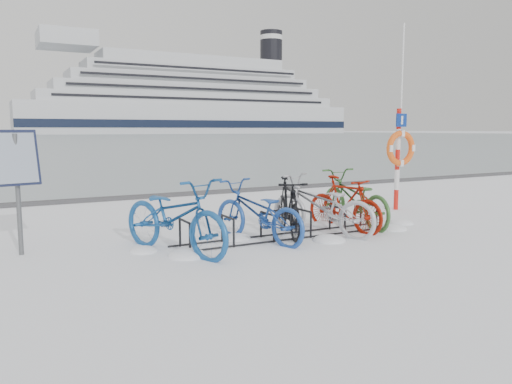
{
  "coord_description": "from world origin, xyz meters",
  "views": [
    {
      "loc": [
        -4.34,
        -7.08,
        1.82
      ],
      "look_at": [
        -0.25,
        0.6,
        0.73
      ],
      "focal_mm": 35.0,
      "sensor_mm": 36.0,
      "label": 1
    }
  ],
  "objects_px": {
    "lifebuoy_station": "(400,149)",
    "bike_rack": "(286,227)",
    "info_board": "(16,165)",
    "cruise_ferry": "(191,104)"
  },
  "relations": [
    {
      "from": "lifebuoy_station",
      "to": "cruise_ferry",
      "type": "relative_size",
      "value": 0.03
    },
    {
      "from": "info_board",
      "to": "cruise_ferry",
      "type": "xyz_separation_m",
      "value": [
        76.7,
        195.28,
        11.29
      ]
    },
    {
      "from": "info_board",
      "to": "lifebuoy_station",
      "type": "relative_size",
      "value": 0.44
    },
    {
      "from": "bike_rack",
      "to": "lifebuoy_station",
      "type": "height_order",
      "value": "lifebuoy_station"
    },
    {
      "from": "bike_rack",
      "to": "info_board",
      "type": "bearing_deg",
      "value": 168.79
    },
    {
      "from": "info_board",
      "to": "lifebuoy_station",
      "type": "bearing_deg",
      "value": -8.96
    },
    {
      "from": "bike_rack",
      "to": "lifebuoy_station",
      "type": "bearing_deg",
      "value": 18.95
    },
    {
      "from": "cruise_ferry",
      "to": "info_board",
      "type": "bearing_deg",
      "value": -111.44
    },
    {
      "from": "lifebuoy_station",
      "to": "bike_rack",
      "type": "bearing_deg",
      "value": -161.05
    },
    {
      "from": "bike_rack",
      "to": "lifebuoy_station",
      "type": "distance_m",
      "value": 4.18
    }
  ]
}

